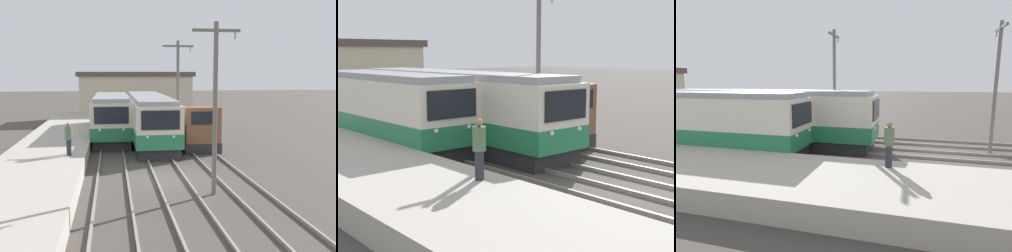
% 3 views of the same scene
% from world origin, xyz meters
% --- Properties ---
extents(ground_plane, '(200.00, 200.00, 0.00)m').
position_xyz_m(ground_plane, '(0.00, 0.00, 0.00)').
color(ground_plane, '#47423D').
extents(platform_left, '(4.50, 54.00, 0.82)m').
position_xyz_m(platform_left, '(-6.25, 0.00, 0.41)').
color(platform_left, '#ADA599').
rests_on(platform_left, ground).
extents(track_left, '(1.54, 60.00, 0.14)m').
position_xyz_m(track_left, '(-2.60, 0.00, 0.07)').
color(track_left, gray).
rests_on(track_left, ground).
extents(track_center, '(1.54, 60.00, 0.14)m').
position_xyz_m(track_center, '(0.20, 0.00, 0.07)').
color(track_center, gray).
rests_on(track_center, ground).
extents(track_right, '(1.54, 60.00, 0.14)m').
position_xyz_m(track_right, '(3.20, 0.00, 0.07)').
color(track_right, gray).
rests_on(track_right, ground).
extents(commuter_train_left, '(2.84, 10.49, 3.49)m').
position_xyz_m(commuter_train_left, '(-2.60, 12.08, 1.63)').
color(commuter_train_left, '#28282B').
rests_on(commuter_train_left, ground).
extents(commuter_train_center, '(2.84, 14.52, 3.52)m').
position_xyz_m(commuter_train_center, '(0.20, 10.82, 1.64)').
color(commuter_train_center, '#28282B').
rests_on(commuter_train_center, ground).
extents(shunting_locomotive, '(2.40, 4.86, 3.00)m').
position_xyz_m(shunting_locomotive, '(3.20, 7.53, 1.21)').
color(shunting_locomotive, '#28282B').
rests_on(shunting_locomotive, ground).
extents(catenary_mast_near, '(2.00, 0.20, 7.23)m').
position_xyz_m(catenary_mast_near, '(1.71, -2.75, 3.94)').
color(catenary_mast_near, slate).
rests_on(catenary_mast_near, ground).
extents(catenary_mast_mid, '(2.00, 0.20, 7.23)m').
position_xyz_m(catenary_mast_mid, '(1.71, 6.55, 3.94)').
color(catenary_mast_mid, slate).
rests_on(catenary_mast_mid, ground).
extents(person_on_platform, '(0.38, 0.38, 1.76)m').
position_xyz_m(person_on_platform, '(-4.85, 2.39, 1.78)').
color(person_on_platform, '#282833').
rests_on(person_on_platform, platform_left).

